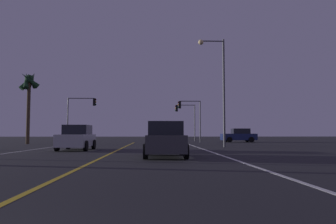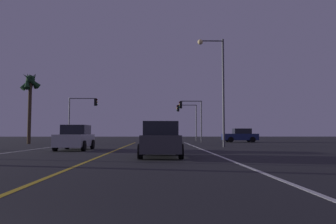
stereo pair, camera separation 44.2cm
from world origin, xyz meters
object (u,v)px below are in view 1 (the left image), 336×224
(car_crossing_side, at_px, (239,136))
(traffic_light_near_left, at_px, (82,109))
(car_lead_same_lane, at_px, (165,140))
(traffic_light_far_right, at_px, (185,114))
(car_oncoming, at_px, (77,138))
(palm_tree_left_far, at_px, (29,86))
(street_lamp_right_far, at_px, (218,79))
(traffic_light_near_right, at_px, (189,111))

(car_crossing_side, relative_size, traffic_light_near_left, 0.79)
(car_lead_same_lane, relative_size, traffic_light_near_left, 0.79)
(car_lead_same_lane, bearing_deg, traffic_light_far_right, -7.21)
(car_crossing_side, height_order, traffic_light_near_left, traffic_light_near_left)
(car_crossing_side, height_order, car_lead_same_lane, same)
(car_oncoming, relative_size, palm_tree_left_far, 0.55)
(street_lamp_right_far, bearing_deg, palm_tree_left_far, -23.65)
(traffic_light_near_left, relative_size, palm_tree_left_far, 0.70)
(palm_tree_left_far, bearing_deg, street_lamp_right_far, -23.65)
(street_lamp_right_far, bearing_deg, car_oncoming, 21.64)
(traffic_light_near_right, distance_m, palm_tree_left_far, 18.46)
(car_lead_same_lane, bearing_deg, palm_tree_left_far, 36.11)
(car_oncoming, bearing_deg, palm_tree_left_far, -147.00)
(traffic_light_near_right, bearing_deg, street_lamp_right_far, 94.24)
(street_lamp_right_far, bearing_deg, car_crossing_side, -110.80)
(traffic_light_far_right, bearing_deg, traffic_light_near_left, 22.65)
(car_lead_same_lane, bearing_deg, car_crossing_side, -22.16)
(traffic_light_near_left, xyz_separation_m, street_lamp_right_far, (14.18, -13.45, 1.54))
(traffic_light_near_right, relative_size, traffic_light_near_left, 0.94)
(traffic_light_near_left, bearing_deg, street_lamp_right_far, -43.49)
(car_crossing_side, xyz_separation_m, car_lead_same_lane, (-10.06, -24.70, 0.00))
(traffic_light_near_left, distance_m, palm_tree_left_far, 7.18)
(traffic_light_far_right, relative_size, street_lamp_right_far, 0.57)
(car_crossing_side, height_order, traffic_light_near_right, traffic_light_near_right)
(car_oncoming, xyz_separation_m, traffic_light_far_right, (9.53, 23.13, 2.98))
(traffic_light_near_right, relative_size, palm_tree_left_far, 0.66)
(car_crossing_side, bearing_deg, traffic_light_far_right, -38.42)
(car_crossing_side, xyz_separation_m, street_lamp_right_far, (-5.30, -13.95, 4.78))
(car_lead_same_lane, distance_m, street_lamp_right_far, 12.69)
(car_lead_same_lane, relative_size, palm_tree_left_far, 0.55)
(car_crossing_side, distance_m, traffic_light_near_right, 6.99)
(car_oncoming, bearing_deg, car_crossing_side, 138.87)
(car_oncoming, distance_m, traffic_light_near_left, 18.29)
(street_lamp_right_far, height_order, palm_tree_left_far, street_lamp_right_far)
(car_crossing_side, height_order, street_lamp_right_far, street_lamp_right_far)
(car_lead_same_lane, distance_m, traffic_light_far_right, 30.08)
(traffic_light_near_left, relative_size, street_lamp_right_far, 0.61)
(car_oncoming, bearing_deg, traffic_light_near_left, -168.32)
(car_lead_same_lane, distance_m, traffic_light_near_right, 24.67)
(car_oncoming, xyz_separation_m, traffic_light_near_right, (9.54, 17.63, 2.99))
(car_oncoming, relative_size, car_crossing_side, 1.00)
(traffic_light_far_right, distance_m, street_lamp_right_far, 19.06)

